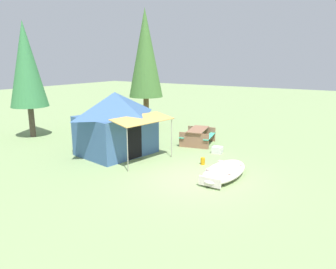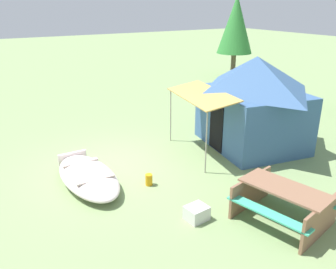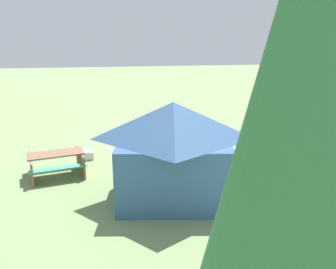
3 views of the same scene
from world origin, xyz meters
TOP-DOWN VIEW (x-y plane):
  - ground_plane at (0.00, 0.00)m, footprint 80.00×80.00m
  - beached_rowboat at (0.64, -1.02)m, footprint 2.78×1.27m
  - canvas_cabin_tent at (0.77, 4.26)m, footprint 3.62×4.09m
  - picnic_table at (4.24, 1.92)m, footprint 2.06×1.84m
  - cooler_box at (3.30, 0.42)m, footprint 0.44×0.49m
  - fuel_can at (1.48, 0.25)m, footprint 0.25×0.25m
  - pine_tree_back_left at (0.72, 10.38)m, footprint 1.97×1.97m

SIDE VIEW (x-z plane):
  - ground_plane at x=0.00m, z-range 0.00..0.00m
  - fuel_can at x=1.48m, z-range 0.00..0.29m
  - cooler_box at x=3.30m, z-range 0.00..0.30m
  - beached_rowboat at x=0.64m, z-range 0.01..0.42m
  - picnic_table at x=4.24m, z-range 0.10..0.88m
  - canvas_cabin_tent at x=0.77m, z-range 0.05..2.85m
  - pine_tree_back_left at x=0.72m, z-range 0.82..7.00m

